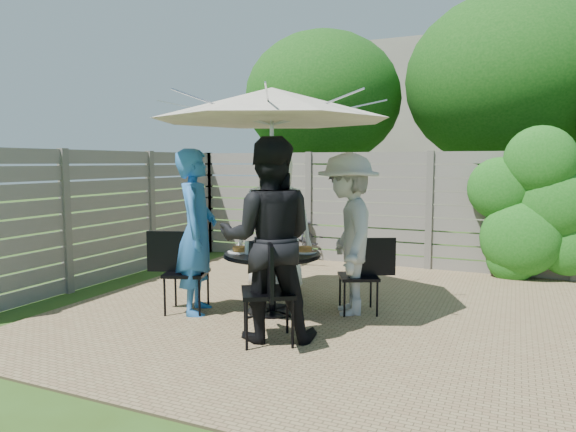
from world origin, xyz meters
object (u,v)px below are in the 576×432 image
at_px(person_back, 275,221).
at_px(chair_right, 359,291).
at_px(patio_table, 272,271).
at_px(plate_back, 274,245).
at_px(chair_front, 268,313).
at_px(bicycle, 298,236).
at_px(chair_left, 186,289).
at_px(plate_front, 271,256).
at_px(chair_back, 275,271).
at_px(glass_back, 264,242).
at_px(person_front, 268,240).
at_px(plate_left, 240,250).
at_px(syrup_jug, 267,244).
at_px(umbrella, 272,105).
at_px(glass_right, 296,245).
at_px(coffee_cup, 282,244).
at_px(plate_right, 305,250).
at_px(person_right, 348,234).
at_px(glass_left, 248,248).
at_px(person_left, 197,232).

distance_m(person_back, chair_right, 1.44).
relative_size(patio_table, person_back, 0.73).
distance_m(patio_table, plate_back, 0.43).
relative_size(chair_front, bicycle, 0.55).
height_order(chair_left, plate_front, chair_left).
distance_m(chair_back, glass_back, 0.86).
xyz_separation_m(person_back, person_front, (0.66, -1.52, 0.01)).
xyz_separation_m(chair_front, plate_left, (-0.71, 0.74, 0.42)).
bearing_deg(patio_table, plate_front, -66.73).
xyz_separation_m(syrup_jug, bicycle, (-0.75, 2.66, -0.30)).
distance_m(umbrella, plate_left, 1.62).
height_order(person_front, plate_back, person_front).
relative_size(plate_front, glass_right, 1.86).
bearing_deg(plate_front, chair_left, -177.24).
bearing_deg(person_front, glass_back, -84.50).
distance_m(person_front, plate_left, 0.94).
bearing_deg(coffee_cup, glass_right, -12.53).
bearing_deg(plate_right, umbrella, -156.73).
bearing_deg(bicycle, glass_back, -68.97).
bearing_deg(plate_back, chair_left, -136.34).
height_order(person_front, person_right, person_front).
relative_size(person_right, bicycle, 1.00).
xyz_separation_m(plate_left, glass_right, (0.53, 0.34, 0.05)).
bearing_deg(chair_back, syrup_jug, -11.22).
height_order(chair_left, plate_back, chair_left).
bearing_deg(bicycle, plate_back, -66.92).
bearing_deg(glass_left, glass_right, 45.27).
xyz_separation_m(person_left, glass_back, (0.56, 0.52, -0.15)).
xyz_separation_m(person_front, syrup_jug, (-0.40, 0.78, -0.19)).
distance_m(umbrella, glass_right, 1.55).
height_order(chair_right, glass_back, chair_right).
bearing_deg(glass_right, syrup_jug, -146.99).
relative_size(person_right, glass_left, 12.73).
xyz_separation_m(person_left, plate_left, (0.43, 0.19, -0.20)).
relative_size(chair_left, person_left, 0.50).
height_order(patio_table, person_right, person_right).
xyz_separation_m(person_front, glass_back, (-0.53, 0.96, -0.20)).
height_order(plate_left, glass_left, glass_left).
bearing_deg(chair_right, patio_table, -2.73).
height_order(person_back, plate_left, person_back).
bearing_deg(plate_right, person_front, -90.18).
bearing_deg(glass_back, chair_front, -61.74).
xyz_separation_m(patio_table, chair_right, (0.89, 0.38, -0.22)).
height_order(person_front, bicycle, person_front).
bearing_deg(plate_left, chair_front, -46.19).
bearing_deg(plate_back, syrup_jug, -77.68).
distance_m(patio_table, person_left, 0.94).
xyz_separation_m(umbrella, plate_front, (0.14, -0.33, -1.57)).
xyz_separation_m(person_back, plate_front, (0.47, -1.09, -0.23)).
height_order(chair_front, bicycle, chair_front).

